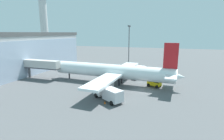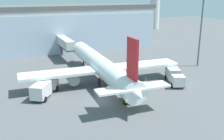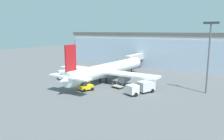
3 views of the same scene
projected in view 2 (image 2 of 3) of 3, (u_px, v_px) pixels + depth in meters
ground at (103, 100)px, 42.95m from camera, size 240.00×240.00×0.00m
terminal_building at (51, 28)px, 77.73m from camera, size 64.67×13.29×13.39m
jet_bridge at (65, 43)px, 68.71m from camera, size 2.29×11.94×5.49m
apron_light_mast at (201, 26)px, 60.13m from camera, size 3.20×0.40×15.97m
airplane at (101, 66)px, 50.56m from camera, size 30.92×36.02×11.02m
catering_truck at (44, 88)px, 44.32m from camera, size 5.82×7.32×2.65m
fuel_truck at (174, 76)px, 50.92m from camera, size 4.81×7.59×2.65m
baggage_cart at (140, 83)px, 49.47m from camera, size 3.14×2.34×1.50m
pushback_tug at (130, 96)px, 42.13m from camera, size 3.09×3.63×2.30m
safety_cone_nose at (130, 96)px, 44.10m from camera, size 0.36×0.36×0.55m
safety_cone_wingtip at (34, 96)px, 44.02m from camera, size 0.36×0.36×0.55m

